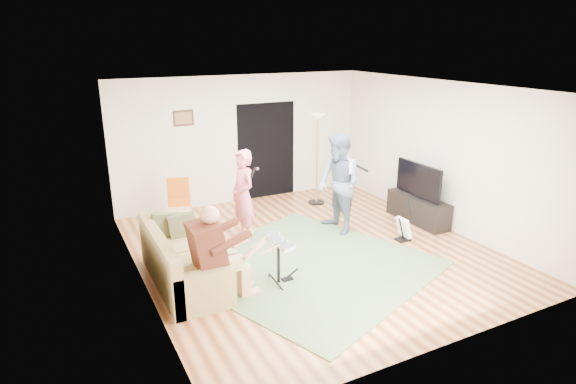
% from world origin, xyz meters
% --- Properties ---
extents(floor, '(6.00, 6.00, 0.00)m').
position_xyz_m(floor, '(0.00, 0.00, 0.00)').
color(floor, brown).
rests_on(floor, ground).
extents(walls, '(5.50, 6.00, 2.70)m').
position_xyz_m(walls, '(0.00, 0.00, 1.35)').
color(walls, beige).
rests_on(walls, floor).
extents(ceiling, '(6.00, 6.00, 0.00)m').
position_xyz_m(ceiling, '(0.00, 0.00, 2.70)').
color(ceiling, white).
rests_on(ceiling, walls).
extents(window_blinds, '(0.00, 2.05, 2.05)m').
position_xyz_m(window_blinds, '(-2.74, 0.20, 1.55)').
color(window_blinds, olive).
rests_on(window_blinds, walls).
extents(doorway, '(2.10, 0.00, 2.10)m').
position_xyz_m(doorway, '(0.55, 2.99, 1.05)').
color(doorway, black).
rests_on(doorway, walls).
extents(picture_frame, '(0.42, 0.03, 0.32)m').
position_xyz_m(picture_frame, '(-1.25, 2.99, 1.90)').
color(picture_frame, '#3F2314').
rests_on(picture_frame, walls).
extents(area_rug, '(4.32, 4.35, 0.02)m').
position_xyz_m(area_rug, '(-0.36, -0.48, 0.01)').
color(area_rug, '#516C41').
rests_on(area_rug, floor).
extents(sofa, '(0.84, 2.03, 0.82)m').
position_xyz_m(sofa, '(-2.29, -0.11, 0.27)').
color(sofa, '#A08750').
rests_on(sofa, floor).
extents(drummer, '(0.88, 0.49, 1.35)m').
position_xyz_m(drummer, '(-1.87, -0.76, 0.53)').
color(drummer, '#552517').
rests_on(drummer, sofa).
extents(drum_kit, '(0.38, 0.69, 0.71)m').
position_xyz_m(drum_kit, '(-1.00, -0.76, 0.31)').
color(drum_kit, black).
rests_on(drum_kit, floor).
extents(singer, '(0.43, 0.62, 1.62)m').
position_xyz_m(singer, '(-0.84, 0.95, 0.81)').
color(singer, '#EC667D').
rests_on(singer, floor).
extents(microphone, '(0.06, 0.06, 0.24)m').
position_xyz_m(microphone, '(-0.64, 0.95, 1.21)').
color(microphone, black).
rests_on(microphone, singer).
extents(guitarist, '(0.69, 0.89, 1.82)m').
position_xyz_m(guitarist, '(0.83, 0.51, 0.91)').
color(guitarist, slate).
rests_on(guitarist, floor).
extents(guitar_held, '(0.22, 0.61, 0.26)m').
position_xyz_m(guitar_held, '(1.03, 0.51, 1.24)').
color(guitar_held, silver).
rests_on(guitar_held, guitarist).
extents(guitar_spare, '(0.31, 0.27, 0.85)m').
position_xyz_m(guitar_spare, '(1.65, -0.37, 0.24)').
color(guitar_spare, black).
rests_on(guitar_spare, floor).
extents(torchiere_lamp, '(0.35, 0.35, 1.93)m').
position_xyz_m(torchiere_lamp, '(1.30, 2.07, 1.33)').
color(torchiere_lamp, black).
rests_on(torchiere_lamp, floor).
extents(dining_chair, '(0.53, 0.55, 0.99)m').
position_xyz_m(dining_chair, '(-1.76, 1.82, 0.35)').
color(dining_chair, '#CEBB86').
rests_on(dining_chair, floor).
extents(tv_cabinet, '(0.40, 1.40, 0.50)m').
position_xyz_m(tv_cabinet, '(2.50, 0.23, 0.25)').
color(tv_cabinet, black).
rests_on(tv_cabinet, floor).
extents(television, '(0.06, 1.15, 0.64)m').
position_xyz_m(television, '(2.45, 0.23, 0.85)').
color(television, black).
rests_on(television, tv_cabinet).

